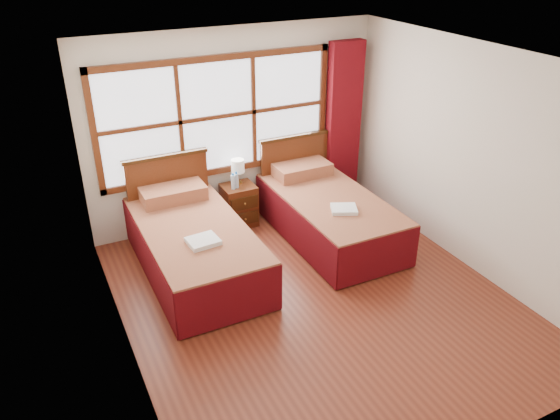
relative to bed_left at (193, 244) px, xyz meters
name	(u,v)px	position (x,y,z in m)	size (l,w,h in m)	color
floor	(316,300)	(1.00, -1.20, -0.34)	(4.50, 4.50, 0.00)	maroon
ceiling	(325,62)	(1.00, -1.20, 2.26)	(4.50, 4.50, 0.00)	white
wall_back	(235,128)	(1.00, 1.05, 0.96)	(4.00, 4.00, 0.00)	silver
wall_left	(116,239)	(-1.00, -1.20, 0.96)	(4.50, 4.50, 0.00)	silver
wall_right	(473,160)	(3.00, -1.20, 0.96)	(4.50, 4.50, 0.00)	silver
window	(218,116)	(0.75, 1.02, 1.16)	(3.16, 0.06, 1.56)	white
curtain	(343,123)	(2.60, 0.91, 0.83)	(0.50, 0.16, 2.30)	maroon
bed_left	(193,244)	(0.00, 0.00, 0.00)	(1.16, 2.25, 1.13)	#3B210C
bed_right	(327,213)	(1.83, 0.00, -0.01)	(1.13, 2.19, 1.10)	#3B210C
nightstand	(239,205)	(0.91, 0.80, -0.06)	(0.43, 0.43, 0.58)	#592913
towels_left	(203,241)	(-0.02, -0.46, 0.29)	(0.35, 0.31, 0.05)	white
towels_right	(344,209)	(1.78, -0.46, 0.27)	(0.39, 0.37, 0.05)	white
lamp	(238,167)	(0.94, 0.88, 0.47)	(0.18, 0.18, 0.34)	#C08E3D
bottle_near	(233,182)	(0.82, 0.74, 0.33)	(0.06, 0.06, 0.22)	silver
bottle_far	(236,180)	(0.87, 0.76, 0.33)	(0.06, 0.06, 0.23)	silver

